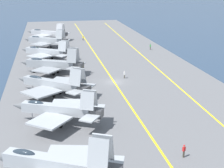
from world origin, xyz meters
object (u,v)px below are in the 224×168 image
(parked_jet_eighth, at_px, (48,33))
(crew_red_vest, at_px, (184,150))
(crew_white_vest, at_px, (124,74))
(crew_green_vest, at_px, (150,47))
(parked_jet_fifth, at_px, (52,64))
(parked_jet_seventh, at_px, (46,40))
(parked_jet_second, at_px, (56,164))
(crew_yellow_vest, at_px, (83,38))
(parked_jet_sixth, at_px, (47,52))
(parked_jet_third, at_px, (59,110))
(parked_jet_fourth, at_px, (53,84))

(parked_jet_eighth, height_order, crew_red_vest, parked_jet_eighth)
(crew_white_vest, xyz_separation_m, crew_green_vest, (30.35, -15.49, 0.07))
(parked_jet_fifth, xyz_separation_m, parked_jet_seventh, (31.65, 1.13, 0.20))
(parked_jet_eighth, xyz_separation_m, crew_green_vest, (-24.62, -32.26, -1.56))
(parked_jet_second, distance_m, parked_jet_fifth, 47.08)
(parked_jet_fifth, bearing_deg, parked_jet_eighth, 0.56)
(crew_red_vest, bearing_deg, crew_yellow_vest, 2.23)
(parked_jet_sixth, bearing_deg, crew_yellow_vest, -24.52)
(parked_jet_third, xyz_separation_m, crew_green_vest, (54.02, -31.49, -1.60))
(parked_jet_fourth, xyz_separation_m, parked_jet_fifth, (15.74, -0.11, 0.19))
(parked_jet_sixth, distance_m, crew_green_vest, 33.83)
(parked_jet_fifth, bearing_deg, parked_jet_sixth, 3.83)
(parked_jet_third, xyz_separation_m, crew_yellow_vest, (75.27, -12.02, -1.68))
(parked_jet_fourth, bearing_deg, parked_jet_sixth, 1.70)
(parked_jet_third, relative_size, parked_jet_fourth, 0.95)
(parked_jet_fourth, relative_size, parked_jet_seventh, 1.04)
(parked_jet_second, bearing_deg, parked_jet_fifth, -0.81)
(parked_jet_sixth, relative_size, crew_yellow_vest, 9.41)
(parked_jet_fourth, distance_m, parked_jet_sixth, 31.30)
(parked_jet_seventh, bearing_deg, parked_jet_sixth, -179.68)
(crew_red_vest, bearing_deg, parked_jet_seventh, 12.63)
(parked_jet_third, bearing_deg, crew_white_vest, -34.06)
(parked_jet_second, xyz_separation_m, parked_jet_third, (16.64, -0.96, -0.06))
(parked_jet_seventh, bearing_deg, crew_red_vest, -167.37)
(parked_jet_fourth, xyz_separation_m, crew_red_vest, (-28.05, -15.89, -1.30))
(parked_jet_eighth, distance_m, crew_yellow_vest, 13.33)
(parked_jet_second, height_order, crew_yellow_vest, parked_jet_second)
(parked_jet_second, relative_size, parked_jet_seventh, 1.01)
(parked_jet_fourth, height_order, parked_jet_eighth, parked_jet_eighth)
(parked_jet_fourth, xyz_separation_m, crew_white_vest, (8.99, -16.41, -1.34))
(parked_jet_third, distance_m, parked_jet_fifth, 30.43)
(parked_jet_sixth, xyz_separation_m, crew_green_vest, (8.05, -32.83, -1.24))
(parked_jet_third, relative_size, parked_jet_seventh, 0.99)
(crew_white_vest, bearing_deg, crew_red_vest, 179.19)
(parked_jet_second, distance_m, parked_jet_sixth, 62.62)
(parked_jet_fifth, height_order, parked_jet_eighth, parked_jet_fifth)
(parked_jet_second, height_order, crew_white_vest, parked_jet_second)
(crew_green_vest, bearing_deg, parked_jet_sixth, 103.77)
(parked_jet_second, bearing_deg, parked_jet_third, -3.31)
(parked_jet_sixth, xyz_separation_m, crew_yellow_vest, (29.29, -13.36, -1.32))
(parked_jet_fourth, bearing_deg, parked_jet_seventh, 1.23)
(parked_jet_sixth, height_order, crew_yellow_vest, parked_jet_sixth)
(parked_jet_fifth, xyz_separation_m, crew_green_vest, (23.59, -31.79, -1.47))
(parked_jet_second, relative_size, crew_red_vest, 8.59)
(crew_red_vest, relative_size, crew_yellow_vest, 1.06)
(crew_white_vest, relative_size, crew_yellow_vest, 1.02)
(parked_jet_seventh, bearing_deg, crew_white_vest, -155.59)
(parked_jet_second, relative_size, parked_jet_third, 1.03)
(crew_yellow_vest, xyz_separation_m, crew_green_vest, (-21.24, -19.47, 0.08))
(parked_jet_third, xyz_separation_m, parked_jet_seventh, (62.08, 1.43, 0.07))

